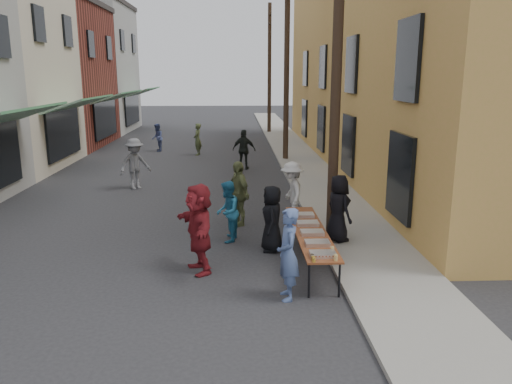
{
  "coord_description": "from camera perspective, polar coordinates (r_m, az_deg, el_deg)",
  "views": [
    {
      "loc": [
        1.81,
        -9.41,
        4.15
      ],
      "look_at": [
        2.32,
        2.68,
        1.3
      ],
      "focal_mm": 35.0,
      "sensor_mm": 36.0,
      "label": 1
    }
  ],
  "objects": [
    {
      "name": "serving_table",
      "position": [
        11.3,
        6.2,
        -4.53
      ],
      "size": [
        0.7,
        4.0,
        0.75
      ],
      "color": "brown",
      "rests_on": "ground"
    },
    {
      "name": "catering_tray_sausage",
      "position": [
        9.74,
        7.65,
        -7.06
      ],
      "size": [
        0.5,
        0.33,
        0.08
      ],
      "primitive_type": "cube",
      "color": "maroon",
      "rests_on": "serving_table"
    },
    {
      "name": "passerby_mid",
      "position": [
        22.29,
        -1.37,
        4.86
      ],
      "size": [
        1.13,
        0.7,
        1.79
      ],
      "primitive_type": "imported",
      "rotation": [
        0.0,
        0.0,
        2.87
      ],
      "color": "black",
      "rests_on": "ground"
    },
    {
      "name": "condiment_jar_c",
      "position": [
        9.61,
        6.45,
        -7.3
      ],
      "size": [
        0.07,
        0.07,
        0.08
      ],
      "primitive_type": "cylinder",
      "color": "#A57F26",
      "rests_on": "serving_table"
    },
    {
      "name": "passerby_left",
      "position": [
        18.95,
        -13.66,
        3.14
      ],
      "size": [
        1.39,
        1.31,
        1.89
      ],
      "primitive_type": "imported",
      "rotation": [
        0.0,
        0.0,
        0.68
      ],
      "color": "slate",
      "rests_on": "ground"
    },
    {
      "name": "condiment_jar_b",
      "position": [
        9.52,
        6.54,
        -7.51
      ],
      "size": [
        0.07,
        0.07,
        0.08
      ],
      "primitive_type": "cylinder",
      "color": "#A57F26",
      "rests_on": "serving_table"
    },
    {
      "name": "passerby_far",
      "position": [
        28.19,
        -11.21,
        6.11
      ],
      "size": [
        0.66,
        0.81,
        1.53
      ],
      "primitive_type": "imported",
      "rotation": [
        0.0,
        0.0,
        4.83
      ],
      "color": "#455286",
      "rests_on": "ground"
    },
    {
      "name": "sidewalk",
      "position": [
        24.95,
        4.98,
        3.76
      ],
      "size": [
        2.2,
        60.0,
        0.1
      ],
      "primitive_type": "cube",
      "color": "gray",
      "rests_on": "ground"
    },
    {
      "name": "guest_front_d",
      "position": [
        14.07,
        4.14,
        -0.14
      ],
      "size": [
        0.75,
        1.2,
        1.79
      ],
      "primitive_type": "imported",
      "rotation": [
        0.0,
        0.0,
        -1.5
      ],
      "color": "silver",
      "rests_on": "ground"
    },
    {
      "name": "catering_tray_buns_end",
      "position": [
        12.32,
        5.46,
        -2.63
      ],
      "size": [
        0.5,
        0.33,
        0.08
      ],
      "primitive_type": "cube",
      "color": "tan",
      "rests_on": "serving_table"
    },
    {
      "name": "guest_front_c",
      "position": [
        12.61,
        -3.28,
        -2.26
      ],
      "size": [
        0.7,
        0.84,
        1.56
      ],
      "primitive_type": "imported",
      "rotation": [
        0.0,
        0.0,
        -1.72
      ],
      "color": "teal",
      "rests_on": "ground"
    },
    {
      "name": "catering_tray_foil_b",
      "position": [
        10.34,
        7.03,
        -5.81
      ],
      "size": [
        0.5,
        0.33,
        0.08
      ],
      "primitive_type": "cube",
      "color": "#B2B2B7",
      "rests_on": "serving_table"
    },
    {
      "name": "ground",
      "position": [
        10.44,
        -12.4,
        -10.5
      ],
      "size": [
        120.0,
        120.0,
        0.0
      ],
      "primitive_type": "plane",
      "color": "#28282B",
      "rests_on": "ground"
    },
    {
      "name": "catering_tray_foil_d",
      "position": [
        11.66,
        5.92,
        -3.57
      ],
      "size": [
        0.5,
        0.33,
        0.08
      ],
      "primitive_type": "cube",
      "color": "#B2B2B7",
      "rests_on": "serving_table"
    },
    {
      "name": "cup_stack",
      "position": [
        9.54,
        9.1,
        -7.42
      ],
      "size": [
        0.08,
        0.08,
        0.12
      ],
      "primitive_type": "cylinder",
      "color": "tan",
      "rests_on": "serving_table"
    },
    {
      "name": "guest_front_e",
      "position": [
        13.97,
        -2.02,
        -0.15
      ],
      "size": [
        0.88,
        1.15,
        1.82
      ],
      "primitive_type": "imported",
      "rotation": [
        0.0,
        0.0,
        -1.1
      ],
      "color": "#636C3E",
      "rests_on": "ground"
    },
    {
      "name": "utility_pole_mid",
      "position": [
        24.53,
        3.52,
        14.06
      ],
      "size": [
        0.26,
        0.26,
        9.0
      ],
      "primitive_type": "cylinder",
      "color": "#2D2116",
      "rests_on": "ground"
    },
    {
      "name": "passerby_right",
      "position": [
        26.52,
        -6.7,
        5.99
      ],
      "size": [
        0.47,
        0.65,
        1.67
      ],
      "primitive_type": "imported",
      "rotation": [
        0.0,
        0.0,
        4.59
      ],
      "color": "#475330",
      "rests_on": "ground"
    },
    {
      "name": "guest_front_a",
      "position": [
        11.92,
        1.83,
        -3.06
      ],
      "size": [
        0.53,
        0.8,
        1.61
      ],
      "primitive_type": "imported",
      "rotation": [
        0.0,
        0.0,
        -1.6
      ],
      "color": "black",
      "rests_on": "ground"
    },
    {
      "name": "guest_queue_back",
      "position": [
        10.7,
        -6.54,
        -4.13
      ],
      "size": [
        1.13,
        1.89,
        1.94
      ],
      "primitive_type": "imported",
      "rotation": [
        0.0,
        0.0,
        -1.24
      ],
      "color": "maroon",
      "rests_on": "ground"
    },
    {
      "name": "building_ochre",
      "position": [
        25.2,
        19.88,
        14.44
      ],
      "size": [
        10.0,
        28.0,
        10.0
      ],
      "primitive_type": "cube",
      "color": "gold",
      "rests_on": "ground"
    },
    {
      "name": "utility_pole_near",
      "position": [
        12.66,
        9.24,
        14.68
      ],
      "size": [
        0.26,
        0.26,
        9.0
      ],
      "primitive_type": "cylinder",
      "color": "#2D2116",
      "rests_on": "ground"
    },
    {
      "name": "server",
      "position": [
        12.49,
        9.41,
        -1.84
      ],
      "size": [
        0.81,
        0.96,
        1.67
      ],
      "primitive_type": "imported",
      "rotation": [
        0.0,
        0.0,
        1.97
      ],
      "color": "black",
      "rests_on": "sidewalk"
    },
    {
      "name": "catering_tray_buns",
      "position": [
        11.0,
        6.44,
        -4.63
      ],
      "size": [
        0.5,
        0.33,
        0.08
      ],
      "primitive_type": "cube",
      "color": "tan",
      "rests_on": "serving_table"
    },
    {
      "name": "condiment_jar_a",
      "position": [
        9.43,
        6.63,
        -7.73
      ],
      "size": [
        0.07,
        0.07,
        0.08
      ],
      "primitive_type": "cylinder",
      "color": "#A57F26",
      "rests_on": "serving_table"
    },
    {
      "name": "utility_pole_far",
      "position": [
        36.49,
        1.55,
        13.81
      ],
      "size": [
        0.26,
        0.26,
        9.0
      ],
      "primitive_type": "cylinder",
      "color": "#2D2116",
      "rests_on": "ground"
    },
    {
      "name": "guest_front_b",
      "position": [
        9.4,
        3.66,
        -7.11
      ],
      "size": [
        0.48,
        0.68,
        1.77
      ],
      "primitive_type": "imported",
      "rotation": [
        0.0,
        0.0,
        -1.49
      ],
      "color": "#50669B",
      "rests_on": "ground"
    }
  ]
}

